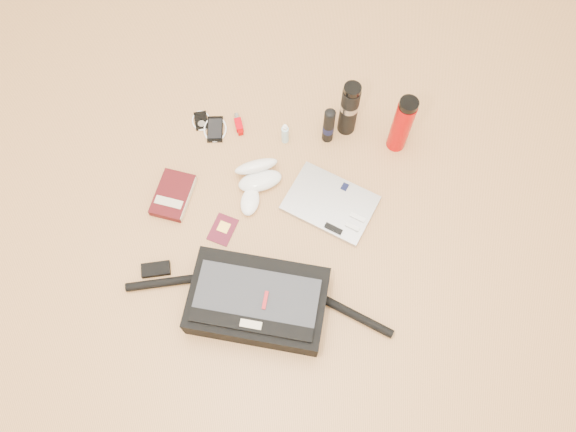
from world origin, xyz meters
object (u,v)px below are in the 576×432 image
at_px(book, 173,195).
at_px(laptop, 331,204).
at_px(thermos_red, 402,125).
at_px(thermos_black, 349,109).
at_px(messenger_bag, 257,301).

bearing_deg(book, laptop, 11.73).
xyz_separation_m(laptop, thermos_red, (0.26, 0.30, 0.14)).
height_order(thermos_black, thermos_red, thermos_red).
height_order(messenger_bag, thermos_black, thermos_black).
distance_m(messenger_bag, laptop, 0.49).
relative_size(laptop, book, 1.82).
bearing_deg(messenger_bag, thermos_red, 60.95).
distance_m(messenger_bag, thermos_black, 0.84).
bearing_deg(thermos_black, laptop, -97.44).
xyz_separation_m(laptop, book, (-0.62, -0.02, 0.01)).
bearing_deg(laptop, book, -154.77).
height_order(book, thermos_red, thermos_red).
bearing_deg(laptop, thermos_black, 106.33).
xyz_separation_m(messenger_bag, laptop, (0.25, 0.43, -0.05)).
distance_m(laptop, thermos_black, 0.39).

